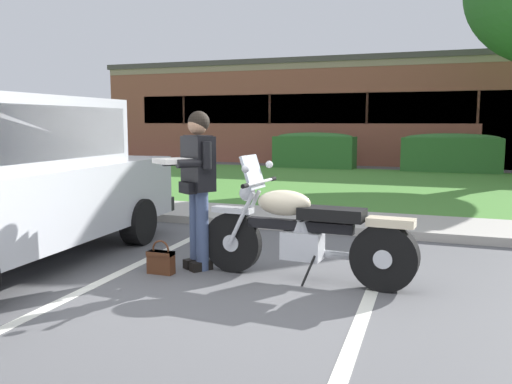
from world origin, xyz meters
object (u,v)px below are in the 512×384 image
object	(u,v)px
motorcycle	(312,233)
brick_building	(386,113)
hedge_left	(314,150)
rider_person	(197,177)
hedge_center_left	(451,152)
handbag	(161,260)

from	to	relation	value
motorcycle	brick_building	world-z (taller)	brick_building
motorcycle	hedge_left	distance (m)	13.25
rider_person	brick_building	xyz separation A→B (m)	(-0.66, 19.81, 0.99)
motorcycle	hedge_center_left	size ratio (longest dim) A/B	0.76
handbag	hedge_left	world-z (taller)	hedge_left
motorcycle	brick_building	size ratio (longest dim) A/B	0.10
rider_person	handbag	distance (m)	0.96
rider_person	handbag	world-z (taller)	rider_person
motorcycle	hedge_center_left	distance (m)	12.86
motorcycle	handbag	world-z (taller)	motorcycle
rider_person	brick_building	bearing A→B (deg)	91.92
motorcycle	rider_person	bearing A→B (deg)	179.63
hedge_center_left	brick_building	world-z (taller)	brick_building
brick_building	handbag	bearing A→B (deg)	-88.90
motorcycle	brick_building	distance (m)	19.97
rider_person	hedge_center_left	xyz separation A→B (m)	(2.29, 12.81, -0.36)
hedge_left	brick_building	xyz separation A→B (m)	(1.41, 7.00, 1.34)
rider_person	hedge_left	distance (m)	12.99
hedge_center_left	brick_building	xyz separation A→B (m)	(-2.95, 7.00, 1.34)
motorcycle	rider_person	distance (m)	1.38
hedge_center_left	brick_building	distance (m)	7.71
rider_person	motorcycle	bearing A→B (deg)	-0.37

